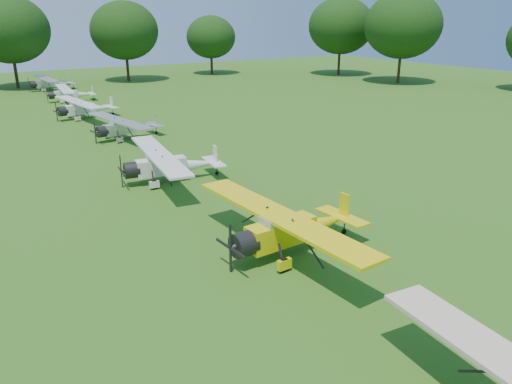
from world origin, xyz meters
TOP-DOWN VIEW (x-y plane):
  - ground at (0.00, 0.00)m, footprint 160.00×160.00m
  - tree_belt at (3.57, 0.16)m, footprint 137.36×130.27m
  - aircraft_2 at (0.42, -7.81)m, footprint 6.95×11.08m
  - aircraft_3 at (-0.20, 4.63)m, footprint 6.63×10.53m
  - aircraft_4 at (1.17, 17.49)m, footprint 6.06×9.60m
  - aircraft_5 at (0.46, 28.63)m, footprint 6.27×9.96m
  - aircraft_6 at (1.59, 40.31)m, footprint 5.70×9.09m
  - aircraft_7 at (1.48, 51.56)m, footprint 6.21×9.86m

SIDE VIEW (x-z plane):
  - ground at x=0.00m, z-range 0.00..0.00m
  - aircraft_6 at x=1.59m, z-range 0.15..1.94m
  - aircraft_4 at x=1.17m, z-range 0.16..2.04m
  - aircraft_7 at x=1.48m, z-range 0.16..2.11m
  - aircraft_5 at x=0.46m, z-range 0.16..2.12m
  - aircraft_3 at x=-0.20m, z-range 0.17..2.24m
  - aircraft_2 at x=0.42m, z-range 0.18..2.36m
  - tree_belt at x=3.57m, z-range 0.77..15.29m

